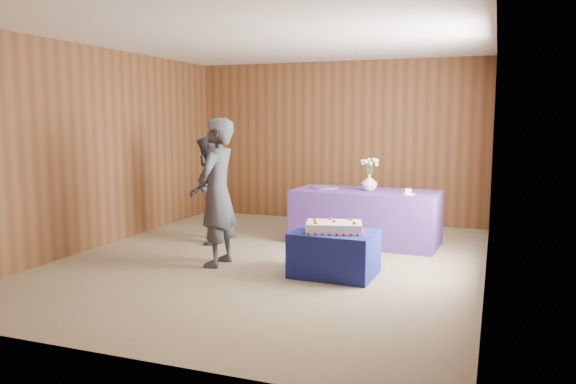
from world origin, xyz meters
The scene contains 13 objects.
ground centered at (0.00, 0.00, 0.00)m, with size 6.00×6.00×0.00m, color gray.
room_shell centered at (0.00, 0.00, 1.80)m, with size 5.04×6.04×2.72m.
cake_table centered at (0.91, -0.35, 0.25)m, with size 0.90×0.70×0.50m, color navy.
serving_table centered at (0.88, 1.37, 0.38)m, with size 2.00×0.90×0.75m, color #55338C.
sheet_cake centered at (0.91, -0.37, 0.56)m, with size 0.72×0.57×0.15m.
vase centered at (0.92, 1.39, 0.86)m, with size 0.22×0.22×0.23m, color silver.
flower_spray centered at (0.92, 1.39, 1.14)m, with size 0.26×0.25×0.20m.
platter centered at (0.26, 1.43, 0.76)m, with size 0.39×0.39×0.02m, color #6150A0.
plate centered at (1.49, 1.15, 0.76)m, with size 0.18×0.18×0.01m, color white.
cake_slice centered at (1.49, 1.15, 0.80)m, with size 0.08×0.07×0.09m.
knife centered at (1.57, 1.02, 0.75)m, with size 0.26×0.02×0.00m, color silver.
guest_left centered at (-0.52, -0.40, 0.88)m, with size 0.64×0.42×1.75m, color #393A43.
guest_right centered at (-1.20, 0.63, 0.75)m, with size 0.73×0.57×1.51m, color #373641.
Camera 1 is at (2.55, -6.27, 1.75)m, focal length 35.00 mm.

